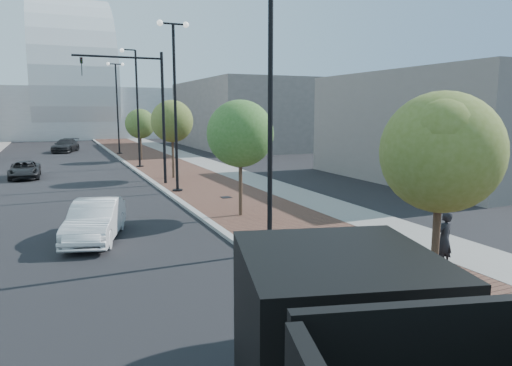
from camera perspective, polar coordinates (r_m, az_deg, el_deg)
name	(u,v)px	position (r m, az deg, el deg)	size (l,w,h in m)	color
sidewalk	(160,159)	(44.23, -11.80, 2.99)	(7.00, 140.00, 0.12)	#4C2D23
concrete_strip	(188,157)	(44.86, -8.42, 3.17)	(2.40, 140.00, 0.13)	slate
curb	(122,160)	(43.64, -16.30, 2.74)	(0.30, 140.00, 0.14)	gray
white_sedan	(95,220)	(17.45, -19.30, -4.40)	(1.51, 4.33, 1.43)	silver
dark_car_mid	(25,170)	(34.98, -26.74, 1.47)	(1.90, 4.13, 1.15)	black
dark_car_far	(66,146)	(54.63, -22.53, 4.31)	(2.01, 4.94, 1.43)	black
pedestrian	(444,239)	(14.77, 22.28, -6.48)	(0.61, 0.40, 1.68)	black
streetlight_1	(267,119)	(14.40, 1.36, 7.94)	(1.44, 0.56, 9.21)	black
streetlight_2	(175,106)	(25.80, -9.97, 9.39)	(1.72, 0.56, 9.28)	black
streetlight_3	(136,113)	(37.53, -14.60, 8.38)	(1.44, 0.56, 9.21)	black
streetlight_4	(117,107)	(49.42, -16.80, 8.95)	(1.72, 0.56, 9.28)	black
traffic_mast	(148,103)	(28.53, -13.24, 9.57)	(5.09, 0.20, 8.00)	black
tree_0	(442,153)	(10.18, 22.05, 3.50)	(2.51, 2.48, 5.01)	#382619
tree_1	(241,134)	(19.49, -1.87, 6.11)	(2.83, 2.83, 5.04)	#382619
tree_2	(173,121)	(30.93, -10.30, 7.52)	(2.77, 2.77, 5.25)	#382619
tree_3	(141,124)	(42.70, -14.11, 7.13)	(2.65, 2.65, 4.69)	#382619
convention_center	(73,101)	(88.11, -21.78, 9.37)	(50.00, 30.00, 50.00)	#A7AEB1
commercial_block_ne	(243,115)	(57.28, -1.66, 8.48)	(12.00, 22.00, 8.00)	#635C59
commercial_block_e	(442,127)	(33.02, 22.05, 6.49)	(10.00, 16.00, 7.00)	slate
utility_cover_1	(352,260)	(14.37, 11.79, -9.36)	(0.50, 0.50, 0.02)	black
utility_cover_2	(226,197)	(23.88, -3.72, -1.78)	(0.50, 0.50, 0.02)	black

